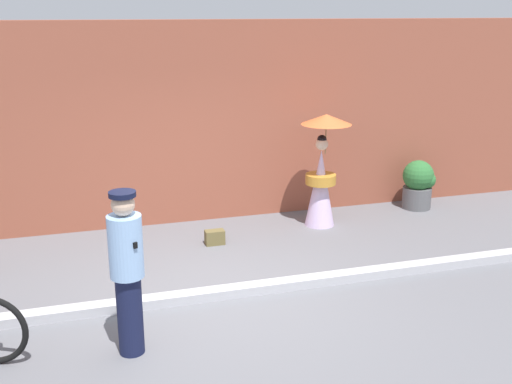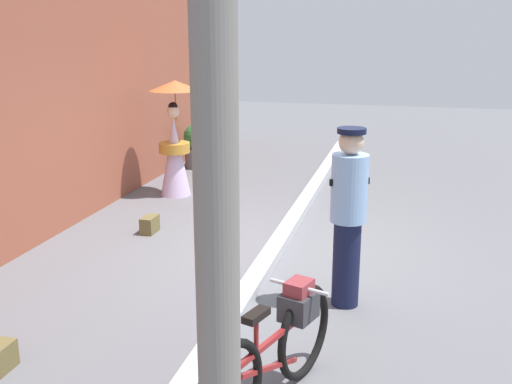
# 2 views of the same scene
# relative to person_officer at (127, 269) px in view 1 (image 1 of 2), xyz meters

# --- Properties ---
(ground_plane) EXTENTS (30.00, 30.00, 0.00)m
(ground_plane) POSITION_rel_person_officer_xyz_m (1.19, 0.96, -0.93)
(ground_plane) COLOR slate
(building_wall) EXTENTS (14.00, 0.40, 3.24)m
(building_wall) POSITION_rel_person_officer_xyz_m (1.19, 4.05, 0.70)
(building_wall) COLOR brown
(building_wall) RESTS_ON ground_plane
(sidewalk_curb) EXTENTS (14.00, 0.20, 0.12)m
(sidewalk_curb) POSITION_rel_person_officer_xyz_m (1.19, 0.96, -0.87)
(sidewalk_curb) COLOR #B2B2B7
(sidewalk_curb) RESTS_ON ground_plane
(person_officer) EXTENTS (0.34, 0.36, 1.73)m
(person_officer) POSITION_rel_person_officer_xyz_m (0.00, 0.00, 0.00)
(person_officer) COLOR #141938
(person_officer) RESTS_ON ground_plane
(person_with_parasol) EXTENTS (0.80, 0.80, 1.82)m
(person_with_parasol) POSITION_rel_person_officer_xyz_m (3.36, 3.08, -0.01)
(person_with_parasol) COLOR silver
(person_with_parasol) RESTS_ON ground_plane
(potted_plant_by_door) EXTENTS (0.55, 0.54, 0.86)m
(potted_plant_by_door) POSITION_rel_person_officer_xyz_m (5.35, 3.41, -0.48)
(potted_plant_by_door) COLOR #59595B
(potted_plant_by_door) RESTS_ON ground_plane
(backpack_spare) EXTENTS (0.29, 0.17, 0.22)m
(backpack_spare) POSITION_rel_person_officer_xyz_m (1.50, 2.71, -0.81)
(backpack_spare) COLOR brown
(backpack_spare) RESTS_ON ground_plane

